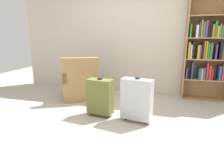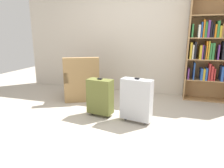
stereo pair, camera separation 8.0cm
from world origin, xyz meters
The scene contains 7 objects.
ground_plane centered at (0.00, 0.00, 0.00)m, with size 9.73×9.73×0.00m, color #B2A899.
back_wall centered at (0.00, 1.97, 1.30)m, with size 5.56×0.10×2.60m, color beige.
bookshelf centered at (1.57, 1.75, 1.05)m, with size 0.91×0.33×2.10m.
armchair centered at (-0.97, 1.09, 0.32)m, with size 0.94×0.94×0.90m.
mug centered at (-0.36, 1.11, 0.05)m, with size 0.12×0.08×0.10m.
suitcase_olive centered at (-0.25, 0.30, 0.34)m, with size 0.44×0.27×0.65m.
suitcase_silver centered at (0.37, 0.22, 0.37)m, with size 0.50×0.27×0.71m.
Camera 2 is at (0.86, -2.65, 1.33)m, focal length 31.80 mm.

